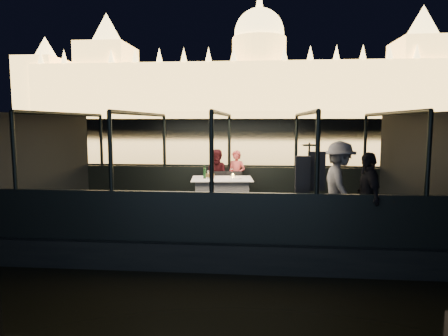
# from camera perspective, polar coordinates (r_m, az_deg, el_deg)

# --- Properties ---
(river_water) EXTENTS (500.00, 500.00, 0.00)m
(river_water) POSITION_cam_1_polar(r_m,az_deg,el_deg) (88.86, 4.63, 4.82)
(river_water) COLOR black
(river_water) RESTS_ON ground
(boat_hull) EXTENTS (8.60, 4.40, 1.00)m
(boat_hull) POSITION_cam_1_polar(r_m,az_deg,el_deg) (9.23, -0.23, -9.89)
(boat_hull) COLOR black
(boat_hull) RESTS_ON river_water
(boat_deck) EXTENTS (8.00, 4.00, 0.04)m
(boat_deck) POSITION_cam_1_polar(r_m,az_deg,el_deg) (9.11, -0.23, -6.99)
(boat_deck) COLOR black
(boat_deck) RESTS_ON boat_hull
(gunwale_port) EXTENTS (8.00, 0.08, 0.90)m
(gunwale_port) POSITION_cam_1_polar(r_m,az_deg,el_deg) (10.97, 0.75, -2.17)
(gunwale_port) COLOR black
(gunwale_port) RESTS_ON boat_deck
(gunwale_starboard) EXTENTS (8.00, 0.08, 0.90)m
(gunwale_starboard) POSITION_cam_1_polar(r_m,az_deg,el_deg) (7.06, -1.76, -7.06)
(gunwale_starboard) COLOR black
(gunwale_starboard) RESTS_ON boat_deck
(cabin_glass_port) EXTENTS (8.00, 0.02, 1.40)m
(cabin_glass_port) POSITION_cam_1_polar(r_m,az_deg,el_deg) (10.86, 0.76, 3.84)
(cabin_glass_port) COLOR #99B2B2
(cabin_glass_port) RESTS_ON gunwale_port
(cabin_glass_starboard) EXTENTS (8.00, 0.02, 1.40)m
(cabin_glass_starboard) POSITION_cam_1_polar(r_m,az_deg,el_deg) (6.88, -1.80, 2.29)
(cabin_glass_starboard) COLOR #99B2B2
(cabin_glass_starboard) RESTS_ON gunwale_starboard
(cabin_roof_glass) EXTENTS (8.00, 4.00, 0.02)m
(cabin_roof_glass) POSITION_cam_1_polar(r_m,az_deg,el_deg) (8.86, -0.23, 7.76)
(cabin_roof_glass) COLOR #99B2B2
(cabin_roof_glass) RESTS_ON boat_deck
(end_wall_fore) EXTENTS (0.02, 4.00, 2.30)m
(end_wall_fore) POSITION_cam_1_polar(r_m,az_deg,el_deg) (10.10, -23.46, 0.54)
(end_wall_fore) COLOR black
(end_wall_fore) RESTS_ON boat_deck
(end_wall_aft) EXTENTS (0.02, 4.00, 2.30)m
(end_wall_aft) POSITION_cam_1_polar(r_m,az_deg,el_deg) (9.42, 24.79, 0.08)
(end_wall_aft) COLOR black
(end_wall_aft) RESTS_ON boat_deck
(canopy_ribs) EXTENTS (8.00, 4.00, 2.30)m
(canopy_ribs) POSITION_cam_1_polar(r_m,az_deg,el_deg) (8.91, -0.23, 0.35)
(canopy_ribs) COLOR black
(canopy_ribs) RESTS_ON boat_deck
(embankment) EXTENTS (400.00, 140.00, 6.00)m
(embankment) POSITION_cam_1_polar(r_m,az_deg,el_deg) (218.82, 4.96, 6.08)
(embankment) COLOR #423D33
(embankment) RESTS_ON ground
(parliament_building) EXTENTS (220.00, 32.00, 60.00)m
(parliament_building) POSITION_cam_1_polar(r_m,az_deg,el_deg) (185.70, 5.01, 14.67)
(parliament_building) COLOR #F2D18C
(parliament_building) RESTS_ON embankment
(dining_table_central) EXTENTS (1.55, 1.20, 0.77)m
(dining_table_central) POSITION_cam_1_polar(r_m,az_deg,el_deg) (9.67, -0.29, -3.74)
(dining_table_central) COLOR white
(dining_table_central) RESTS_ON boat_deck
(chair_port_left) EXTENTS (0.50, 0.50, 0.83)m
(chair_port_left) POSITION_cam_1_polar(r_m,az_deg,el_deg) (10.25, -0.79, -2.78)
(chair_port_left) COLOR black
(chair_port_left) RESTS_ON boat_deck
(chair_port_right) EXTENTS (0.43, 0.43, 0.85)m
(chair_port_right) POSITION_cam_1_polar(r_m,az_deg,el_deg) (10.16, 1.38, -2.87)
(chair_port_right) COLOR black
(chair_port_right) RESTS_ON boat_deck
(coat_stand) EXTENTS (0.58, 0.52, 1.74)m
(coat_stand) POSITION_cam_1_polar(r_m,az_deg,el_deg) (7.56, 11.96, -2.82)
(coat_stand) COLOR black
(coat_stand) RESTS_ON boat_deck
(person_woman_coral) EXTENTS (0.58, 0.49, 1.38)m
(person_woman_coral) POSITION_cam_1_polar(r_m,az_deg,el_deg) (10.53, 1.78, -0.89)
(person_woman_coral) COLOR #D14C4C
(person_woman_coral) RESTS_ON boat_deck
(person_man_maroon) EXTENTS (0.68, 0.53, 1.41)m
(person_man_maroon) POSITION_cam_1_polar(r_m,az_deg,el_deg) (10.47, -0.83, -0.93)
(person_man_maroon) COLOR #3B1016
(person_man_maroon) RESTS_ON boat_deck
(passenger_stripe) EXTENTS (0.75, 1.19, 1.75)m
(passenger_stripe) POSITION_cam_1_polar(r_m,az_deg,el_deg) (8.17, 16.10, -2.60)
(passenger_stripe) COLOR white
(passenger_stripe) RESTS_ON boat_deck
(passenger_dark) EXTENTS (0.46, 0.97, 1.60)m
(passenger_dark) POSITION_cam_1_polar(r_m,az_deg,el_deg) (7.48, 19.82, -3.55)
(passenger_dark) COLOR black
(passenger_dark) RESTS_ON boat_deck
(wine_bottle) EXTENTS (0.08, 0.08, 0.32)m
(wine_bottle) POSITION_cam_1_polar(r_m,az_deg,el_deg) (9.59, -2.79, -0.63)
(wine_bottle) COLOR #153B1A
(wine_bottle) RESTS_ON dining_table_central
(bread_basket) EXTENTS (0.22, 0.22, 0.08)m
(bread_basket) POSITION_cam_1_polar(r_m,az_deg,el_deg) (9.85, -1.99, -1.08)
(bread_basket) COLOR brown
(bread_basket) RESTS_ON dining_table_central
(amber_candle) EXTENTS (0.07, 0.07, 0.08)m
(amber_candle) POSITION_cam_1_polar(r_m,az_deg,el_deg) (9.76, 1.29, -1.15)
(amber_candle) COLOR yellow
(amber_candle) RESTS_ON dining_table_central
(plate_near) EXTENTS (0.33, 0.33, 0.02)m
(plate_near) POSITION_cam_1_polar(r_m,az_deg,el_deg) (9.61, 1.81, -1.46)
(plate_near) COLOR silver
(plate_near) RESTS_ON dining_table_central
(plate_far) EXTENTS (0.24, 0.24, 0.01)m
(plate_far) POSITION_cam_1_polar(r_m,az_deg,el_deg) (9.92, -1.57, -1.21)
(plate_far) COLOR white
(plate_far) RESTS_ON dining_table_central
(wine_glass_white) EXTENTS (0.07, 0.07, 0.19)m
(wine_glass_white) POSITION_cam_1_polar(r_m,az_deg,el_deg) (9.54, -2.29, -1.00)
(wine_glass_white) COLOR silver
(wine_glass_white) RESTS_ON dining_table_central
(wine_glass_red) EXTENTS (0.09, 0.09, 0.20)m
(wine_glass_red) POSITION_cam_1_polar(r_m,az_deg,el_deg) (9.91, 1.12, -0.71)
(wine_glass_red) COLOR silver
(wine_glass_red) RESTS_ON dining_table_central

